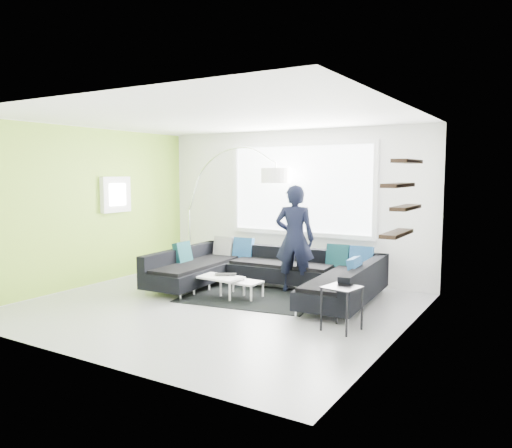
{
  "coord_description": "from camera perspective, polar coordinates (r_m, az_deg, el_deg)",
  "views": [
    {
      "loc": [
        4.32,
        -5.97,
        2.0
      ],
      "look_at": [
        0.17,
        0.9,
        1.18
      ],
      "focal_mm": 35.0,
      "sensor_mm": 36.0,
      "label": 1
    }
  ],
  "objects": [
    {
      "name": "ground",
      "position": [
        7.63,
        -4.65,
        -9.35
      ],
      "size": [
        5.5,
        5.5,
        0.0
      ],
      "primitive_type": "plane",
      "color": "#939399",
      "rests_on": "ground"
    },
    {
      "name": "room_shell",
      "position": [
        7.51,
        -3.61,
        4.4
      ],
      "size": [
        5.54,
        5.04,
        2.82
      ],
      "color": "white",
      "rests_on": "ground"
    },
    {
      "name": "sectional_sofa",
      "position": [
        8.26,
        1.02,
        -5.75
      ],
      "size": [
        3.67,
        2.4,
        0.77
      ],
      "rotation": [
        0.0,
        0.0,
        0.06
      ],
      "color": "black",
      "rests_on": "ground"
    },
    {
      "name": "rug",
      "position": [
        8.14,
        -0.55,
        -8.32
      ],
      "size": [
        2.33,
        1.85,
        0.01
      ],
      "primitive_type": "cube",
      "rotation": [
        0.0,
        0.0,
        0.16
      ],
      "color": "black",
      "rests_on": "ground"
    },
    {
      "name": "coffee_table",
      "position": [
        8.15,
        -2.98,
        -7.17
      ],
      "size": [
        1.01,
        0.61,
        0.32
      ],
      "primitive_type": "cube",
      "rotation": [
        0.0,
        0.0,
        -0.04
      ],
      "color": "white",
      "rests_on": "ground"
    },
    {
      "name": "arc_lamp",
      "position": [
        10.27,
        -7.63,
        1.62
      ],
      "size": [
        2.36,
        0.86,
        2.49
      ],
      "primitive_type": null,
      "rotation": [
        0.0,
        0.0,
        -0.08
      ],
      "color": "white",
      "rests_on": "ground"
    },
    {
      "name": "side_table",
      "position": [
        6.52,
        9.76,
        -9.5
      ],
      "size": [
        0.48,
        0.48,
        0.57
      ],
      "primitive_type": "cube",
      "rotation": [
        0.0,
        0.0,
        -0.18
      ],
      "color": "black",
      "rests_on": "ground"
    },
    {
      "name": "person",
      "position": [
        8.36,
        4.43,
        -1.69
      ],
      "size": [
        0.9,
        0.8,
        1.81
      ],
      "primitive_type": "imported",
      "rotation": [
        0.0,
        0.0,
        3.44
      ],
      "color": "black",
      "rests_on": "ground"
    },
    {
      "name": "laptop",
      "position": [
        8.2,
        -3.5,
        -5.84
      ],
      "size": [
        0.55,
        0.54,
        0.03
      ],
      "primitive_type": "imported",
      "rotation": [
        0.0,
        0.0,
        0.56
      ],
      "color": "black",
      "rests_on": "coffee_table"
    }
  ]
}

